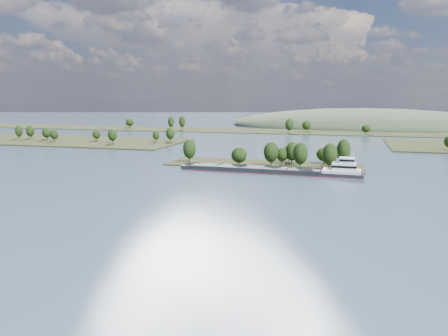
% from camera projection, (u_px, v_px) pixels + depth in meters
% --- Properties ---
extents(ground, '(1800.00, 1800.00, 0.00)m').
position_uv_depth(ground, '(235.00, 188.00, 169.33)').
color(ground, '#314655').
rests_on(ground, ground).
extents(tree_island, '(100.00, 30.11, 14.69)m').
position_uv_depth(tree_island, '(277.00, 158.00, 222.91)').
color(tree_island, black).
rests_on(tree_island, ground).
extents(left_bank, '(300.00, 80.00, 15.69)m').
position_uv_depth(left_bank, '(10.00, 138.00, 363.78)').
color(left_bank, black).
rests_on(left_bank, ground).
extents(back_shoreline, '(900.00, 60.00, 15.61)m').
position_uv_depth(back_shoreline, '(312.00, 132.00, 432.91)').
color(back_shoreline, black).
rests_on(back_shoreline, ground).
extents(hill_west, '(320.00, 160.00, 44.00)m').
position_uv_depth(hill_west, '(364.00, 127.00, 514.20)').
color(hill_west, '#3C4A32').
rests_on(hill_west, ground).
extents(cargo_barge, '(85.35, 13.13, 11.50)m').
position_uv_depth(cargo_barge, '(282.00, 170.00, 202.63)').
color(cargo_barge, black).
rests_on(cargo_barge, ground).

